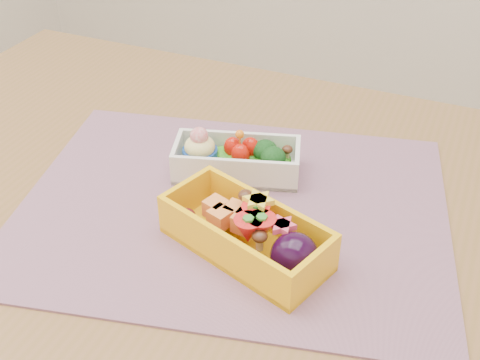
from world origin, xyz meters
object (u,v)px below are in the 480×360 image
at_px(placemat, 232,207).
at_px(bento_white, 236,159).
at_px(bento_yellow, 248,233).
at_px(table, 252,296).

height_order(placemat, bento_white, bento_white).
height_order(placemat, bento_yellow, bento_yellow).
bearing_deg(placemat, table, -39.56).
xyz_separation_m(bento_white, bento_yellow, (0.07, -0.13, 0.00)).
bearing_deg(bento_yellow, placemat, 144.56).
relative_size(table, bento_white, 7.09).
distance_m(table, placemat, 0.11).
distance_m(table, bento_white, 0.17).
xyz_separation_m(table, placemat, (-0.04, 0.03, 0.10)).
bearing_deg(bento_white, table, -73.93).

